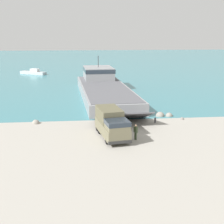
{
  "coord_description": "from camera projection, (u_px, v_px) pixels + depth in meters",
  "views": [
    {
      "loc": [
        -4.16,
        -35.6,
        11.45
      ],
      "look_at": [
        -0.22,
        2.74,
        1.69
      ],
      "focal_mm": 50.0,
      "sensor_mm": 36.0,
      "label": 1
    }
  ],
  "objects": [
    {
      "name": "mooring_bollard",
      "position": [
        155.0,
        120.0,
        40.99
      ],
      "size": [
        0.25,
        0.25,
        0.73
      ],
      "color": "#333338",
      "rests_on": "ground_plane"
    },
    {
      "name": "ground_plane",
      "position": [
        116.0,
        131.0,
        37.56
      ],
      "size": [
        240.0,
        240.0,
        0.0
      ],
      "primitive_type": "plane",
      "color": "#9E998E"
    },
    {
      "name": "shoreline_rock_a",
      "position": [
        169.0,
        116.0,
        44.31
      ],
      "size": [
        1.01,
        1.01,
        1.01
      ],
      "primitive_type": "sphere",
      "color": "gray",
      "rests_on": "ground_plane"
    },
    {
      "name": "military_truck",
      "position": [
        112.0,
        123.0,
        35.1
      ],
      "size": [
        3.55,
        7.23,
        3.12
      ],
      "rotation": [
        0.0,
        0.0,
        -1.41
      ],
      "color": "#6B664C",
      "rests_on": "ground_plane"
    },
    {
      "name": "shoreline_rock_b",
      "position": [
        160.0,
        116.0,
        44.36
      ],
      "size": [
        1.24,
        1.24,
        1.24
      ],
      "primitive_type": "sphere",
      "color": "gray",
      "rests_on": "ground_plane"
    },
    {
      "name": "soldier_on_ramp",
      "position": [
        136.0,
        131.0,
        34.28
      ],
      "size": [
        0.45,
        0.5,
        1.73
      ],
      "rotation": [
        0.0,
        0.0,
        0.63
      ],
      "color": "#3D4C33",
      "rests_on": "ground_plane"
    },
    {
      "name": "shoreline_rock_c",
      "position": [
        36.0,
        123.0,
        40.74
      ],
      "size": [
        1.0,
        1.0,
        1.0
      ],
      "primitive_type": "sphere",
      "color": "gray",
      "rests_on": "ground_plane"
    },
    {
      "name": "shoreline_rock_d",
      "position": [
        182.0,
        119.0,
        42.73
      ],
      "size": [
        0.55,
        0.55,
        0.55
      ],
      "primitive_type": "sphere",
      "color": "gray",
      "rests_on": "ground_plane"
    },
    {
      "name": "landing_craft",
      "position": [
        103.0,
        87.0,
        59.41
      ],
      "size": [
        10.09,
        35.02,
        6.87
      ],
      "rotation": [
        0.0,
        0.0,
        0.06
      ],
      "color": "gray",
      "rests_on": "ground_plane"
    },
    {
      "name": "moored_boat_a",
      "position": [
        33.0,
        72.0,
        89.6
      ],
      "size": [
        8.0,
        6.01,
        1.61
      ],
      "rotation": [
        0.0,
        0.0,
        1.01
      ],
      "color": "#B7BABF",
      "rests_on": "ground_plane"
    },
    {
      "name": "water_surface",
      "position": [
        90.0,
        62.0,
        129.25
      ],
      "size": [
        240.0,
        180.0,
        0.01
      ],
      "primitive_type": "cube",
      "color": "teal",
      "rests_on": "ground_plane"
    }
  ]
}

